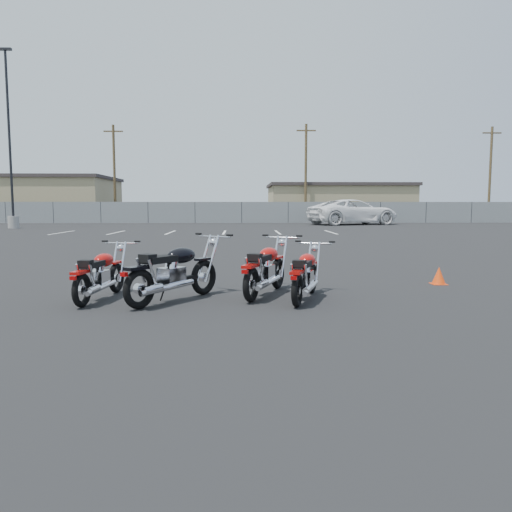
{
  "coord_description": "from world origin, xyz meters",
  "views": [
    {
      "loc": [
        -0.06,
        -7.95,
        1.52
      ],
      "look_at": [
        0.2,
        0.6,
        0.65
      ],
      "focal_mm": 35.0,
      "sensor_mm": 36.0,
      "label": 1
    }
  ],
  "objects_px": {
    "motorcycle_second_black": "(174,272)",
    "white_van": "(353,205)",
    "motorcycle_third_red": "(266,269)",
    "motorcycle_front_red": "(100,275)",
    "motorcycle_rear_red": "(306,275)"
  },
  "relations": [
    {
      "from": "motorcycle_second_black",
      "to": "white_van",
      "type": "distance_m",
      "value": 32.78
    },
    {
      "from": "motorcycle_front_red",
      "to": "white_van",
      "type": "relative_size",
      "value": 0.22
    },
    {
      "from": "motorcycle_third_red",
      "to": "motorcycle_second_black",
      "type": "bearing_deg",
      "value": -160.76
    },
    {
      "from": "motorcycle_third_red",
      "to": "motorcycle_front_red",
      "type": "bearing_deg",
      "value": -173.04
    },
    {
      "from": "motorcycle_rear_red",
      "to": "white_van",
      "type": "distance_m",
      "value": 32.13
    },
    {
      "from": "motorcycle_second_black",
      "to": "motorcycle_front_red",
      "type": "bearing_deg",
      "value": 171.11
    },
    {
      "from": "motorcycle_third_red",
      "to": "white_van",
      "type": "bearing_deg",
      "value": 74.71
    },
    {
      "from": "motorcycle_front_red",
      "to": "motorcycle_second_black",
      "type": "xyz_separation_m",
      "value": [
        1.21,
        -0.19,
        0.06
      ]
    },
    {
      "from": "motorcycle_second_black",
      "to": "motorcycle_third_red",
      "type": "relative_size",
      "value": 0.98
    },
    {
      "from": "motorcycle_second_black",
      "to": "motorcycle_rear_red",
      "type": "distance_m",
      "value": 2.11
    },
    {
      "from": "motorcycle_second_black",
      "to": "motorcycle_third_red",
      "type": "xyz_separation_m",
      "value": [
        1.48,
        0.52,
        -0.03
      ]
    },
    {
      "from": "motorcycle_rear_red",
      "to": "motorcycle_front_red",
      "type": "bearing_deg",
      "value": 178.16
    },
    {
      "from": "motorcycle_second_black",
      "to": "motorcycle_third_red",
      "type": "bearing_deg",
      "value": 19.24
    },
    {
      "from": "motorcycle_front_red",
      "to": "white_van",
      "type": "height_order",
      "value": "white_van"
    },
    {
      "from": "motorcycle_front_red",
      "to": "motorcycle_second_black",
      "type": "relative_size",
      "value": 0.95
    }
  ]
}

